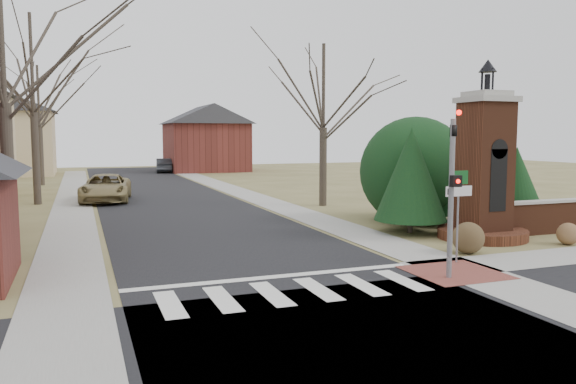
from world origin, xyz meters
name	(u,v)px	position (x,y,z in m)	size (l,w,h in m)	color
ground	(308,301)	(0.00, 0.00, 0.00)	(120.00, 120.00, 0.00)	brown
main_street	(166,199)	(0.00, 22.00, 0.01)	(8.00, 70.00, 0.01)	black
cross_street	(372,347)	(0.00, -3.00, 0.01)	(120.00, 8.00, 0.01)	black
crosswalk_zone	(295,292)	(0.00, 0.80, 0.01)	(8.00, 2.20, 0.02)	silver
stop_bar	(275,277)	(0.00, 2.30, 0.01)	(8.00, 0.35, 0.02)	silver
sidewalk_right_main	(250,196)	(5.20, 22.00, 0.01)	(2.00, 60.00, 0.02)	gray
sidewalk_left	(73,203)	(-5.20, 22.00, 0.01)	(2.00, 60.00, 0.02)	gray
curb_apron	(455,273)	(4.80, 1.00, 0.01)	(2.40, 2.40, 0.02)	brown
traffic_signal_pole	(452,181)	(4.30, 0.57, 2.59)	(0.28, 0.41, 4.50)	slate
sign_post	(458,198)	(5.59, 1.99, 1.95)	(0.90, 0.07, 2.75)	slate
brick_gate_monument	(484,180)	(9.00, 4.99, 2.17)	(3.20, 3.20, 6.47)	#562A19
brick_garden_wall	(576,215)	(13.50, 5.00, 0.66)	(7.50, 0.50, 1.30)	#562A19
house_distant_right	(206,137)	(7.99, 47.99, 3.65)	(8.80, 8.80, 7.30)	maroon
evergreen_near	(411,174)	(7.20, 7.00, 2.30)	(2.80, 2.80, 4.10)	#473D33
evergreen_mid	(462,163)	(10.50, 8.20, 2.60)	(3.40, 3.40, 4.70)	#473D33
evergreen_far	(516,180)	(12.50, 7.20, 1.90)	(2.40, 2.40, 3.30)	#473D33
evergreen_mass	(415,167)	(9.00, 9.50, 2.40)	(4.80, 4.80, 4.80)	#103218
bare_tree_0	(0,13)	(-7.00, 9.00, 7.70)	(8.05, 8.05, 11.15)	#473D33
bare_tree_1	(31,56)	(-7.00, 22.00, 8.03)	(8.40, 8.40, 11.64)	#473D33
bare_tree_2	(38,92)	(-7.50, 35.00, 7.03)	(7.35, 7.35, 10.19)	#473D33
bare_tree_3	(324,80)	(7.50, 16.00, 6.69)	(7.00, 7.00, 9.70)	#473D33
pickup_truck	(106,188)	(-3.40, 22.14, 0.78)	(2.59, 5.62, 1.56)	#928150
distant_car	(164,165)	(3.40, 47.04, 0.72)	(1.52, 4.37, 1.44)	#34373C
dry_shrub_left	(468,238)	(6.80, 3.00, 0.51)	(1.02, 1.02, 1.02)	brown
dry_shrub_right	(568,234)	(11.00, 3.00, 0.38)	(0.77, 0.77, 0.77)	brown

